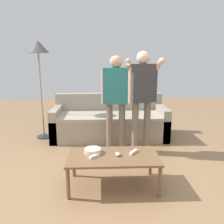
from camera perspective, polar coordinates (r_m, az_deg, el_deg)
ground_plane at (r=3.24m, az=-0.96°, el=-15.15°), size 12.00×12.00×0.00m
couch at (r=4.60m, az=-0.60°, el=-2.50°), size 2.20×0.93×0.83m
coffee_table at (r=2.83m, az=0.30°, el=-11.53°), size 1.09×0.58×0.40m
snack_bowl at (r=2.88m, az=-4.80°, el=-9.55°), size 0.21×0.21×0.06m
game_remote_nunchuk at (r=2.80m, az=1.44°, el=-10.32°), size 0.06×0.09×0.05m
floor_lamp at (r=4.58m, az=-17.77°, el=13.89°), size 0.40×0.40×1.86m
player_center at (r=3.70m, az=0.94°, el=4.75°), size 0.46×0.37×1.58m
player_right at (r=3.68m, az=7.50°, el=5.23°), size 0.53×0.35×1.65m
game_remote_wand_near at (r=2.88m, az=5.30°, el=-9.86°), size 0.12×0.15×0.03m
game_remote_wand_far at (r=2.77m, az=-4.37°, el=-10.83°), size 0.13×0.13×0.03m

